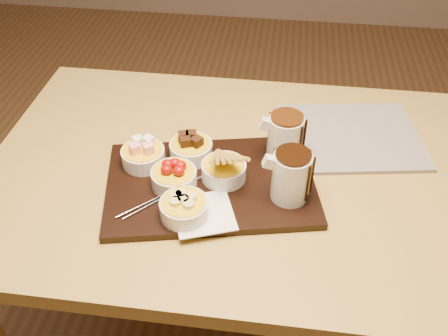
# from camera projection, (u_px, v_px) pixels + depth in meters

# --- Properties ---
(dining_table) EXTENTS (1.20, 0.80, 0.75)m
(dining_table) POSITION_uv_depth(u_px,v_px,m) (239.00, 199.00, 1.23)
(dining_table) COLOR #A4863D
(dining_table) RESTS_ON ground
(serving_board) EXTENTS (0.51, 0.39, 0.02)m
(serving_board) POSITION_uv_depth(u_px,v_px,m) (211.00, 184.00, 1.11)
(serving_board) COLOR black
(serving_board) RESTS_ON dining_table
(napkin) EXTENTS (0.15, 0.15, 0.00)m
(napkin) POSITION_uv_depth(u_px,v_px,m) (204.00, 214.00, 1.03)
(napkin) COLOR white
(napkin) RESTS_ON serving_board
(bowl_marshmallows) EXTENTS (0.10, 0.10, 0.04)m
(bowl_marshmallows) POSITION_uv_depth(u_px,v_px,m) (143.00, 156.00, 1.14)
(bowl_marshmallows) COLOR beige
(bowl_marshmallows) RESTS_ON serving_board
(bowl_cake) EXTENTS (0.10, 0.10, 0.04)m
(bowl_cake) POSITION_uv_depth(u_px,v_px,m) (191.00, 150.00, 1.16)
(bowl_cake) COLOR beige
(bowl_cake) RESTS_ON serving_board
(bowl_strawberries) EXTENTS (0.10, 0.10, 0.04)m
(bowl_strawberries) POSITION_uv_depth(u_px,v_px,m) (174.00, 178.00, 1.09)
(bowl_strawberries) COLOR beige
(bowl_strawberries) RESTS_ON serving_board
(bowl_biscotti) EXTENTS (0.10, 0.10, 0.04)m
(bowl_biscotti) POSITION_uv_depth(u_px,v_px,m) (224.00, 171.00, 1.11)
(bowl_biscotti) COLOR beige
(bowl_biscotti) RESTS_ON serving_board
(bowl_bananas) EXTENTS (0.10, 0.10, 0.04)m
(bowl_bananas) POSITION_uv_depth(u_px,v_px,m) (184.00, 209.00, 1.02)
(bowl_bananas) COLOR beige
(bowl_bananas) RESTS_ON serving_board
(pitcher_dark_chocolate) EXTENTS (0.10, 0.10, 0.11)m
(pitcher_dark_chocolate) POSITION_uv_depth(u_px,v_px,m) (291.00, 177.00, 1.04)
(pitcher_dark_chocolate) COLOR silver
(pitcher_dark_chocolate) RESTS_ON serving_board
(pitcher_milk_chocolate) EXTENTS (0.10, 0.10, 0.11)m
(pitcher_milk_chocolate) POSITION_uv_depth(u_px,v_px,m) (285.00, 138.00, 1.14)
(pitcher_milk_chocolate) COLOR silver
(pitcher_milk_chocolate) RESTS_ON serving_board
(fondue_skewers) EXTENTS (0.20, 0.21, 0.01)m
(fondue_skewers) POSITION_uv_depth(u_px,v_px,m) (170.00, 191.00, 1.08)
(fondue_skewers) COLOR silver
(fondue_skewers) RESTS_ON serving_board
(newspaper) EXTENTS (0.39, 0.33, 0.01)m
(newspaper) POSITION_uv_depth(u_px,v_px,m) (349.00, 136.00, 1.25)
(newspaper) COLOR beige
(newspaper) RESTS_ON dining_table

